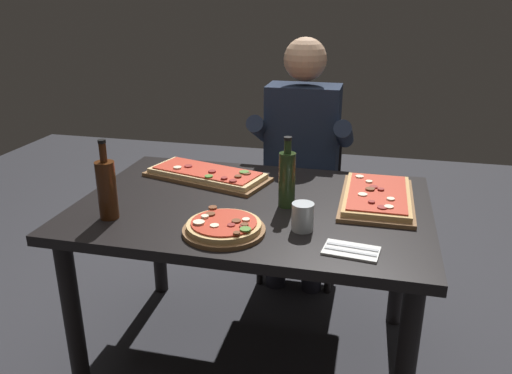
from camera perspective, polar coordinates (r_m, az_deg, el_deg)
The scene contains 11 objects.
ground_plane at distance 2.45m, azimuth -0.29°, elevation -17.95°, with size 6.40×6.40×0.00m, color #2D2D33.
dining_table at distance 2.11m, azimuth -0.32°, elevation -4.16°, with size 1.40×0.96×0.74m.
pizza_rectangular_front at distance 2.34m, azimuth -5.46°, elevation 1.39°, with size 0.61×0.38×0.05m.
pizza_rectangular_left at distance 2.14m, azimuth 13.31°, elevation -1.05°, with size 0.29×0.50×0.05m.
pizza_round_far at distance 1.82m, azimuth -3.58°, elevation -4.50°, with size 0.30×0.30×0.05m.
wine_bottle_dark at distance 1.97m, azimuth -16.25°, elevation -0.16°, with size 0.07×0.07×0.30m.
oil_bottle_amber at distance 2.00m, azimuth 3.46°, elevation 0.97°, with size 0.07×0.07×0.28m.
tumbler_near_camera at distance 1.83m, azimuth 5.21°, elevation -3.47°, with size 0.08×0.08×0.10m.
napkin_cutlery_set at distance 1.72m, azimuth 10.54°, elevation -6.96°, with size 0.19×0.13×0.01m.
diner_chair at distance 2.93m, azimuth 5.23°, elevation -0.25°, with size 0.44×0.44×0.87m.
seated_diner at distance 2.74m, azimuth 5.03°, elevation 3.88°, with size 0.53×0.41×1.33m.
Camera 1 is at (0.46, -1.86, 1.53)m, focal length 35.97 mm.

